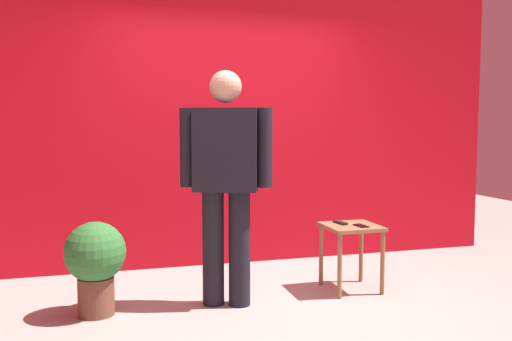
{
  "coord_description": "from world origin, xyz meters",
  "views": [
    {
      "loc": [
        -1.16,
        -3.62,
        1.38
      ],
      "look_at": [
        0.01,
        0.55,
        1.01
      ],
      "focal_mm": 37.34,
      "sensor_mm": 36.0,
      "label": 1
    }
  ],
  "objects_px": {
    "cell_phone": "(361,226)",
    "potted_plant": "(95,260)",
    "standing_person": "(226,175)",
    "side_table": "(351,237)",
    "tv_remote": "(340,222)"
  },
  "relations": [
    {
      "from": "standing_person",
      "to": "cell_phone",
      "type": "bearing_deg",
      "value": 0.33
    },
    {
      "from": "tv_remote",
      "to": "potted_plant",
      "type": "height_order",
      "value": "potted_plant"
    },
    {
      "from": "side_table",
      "to": "potted_plant",
      "type": "relative_size",
      "value": 0.8
    },
    {
      "from": "standing_person",
      "to": "tv_remote",
      "type": "height_order",
      "value": "standing_person"
    },
    {
      "from": "side_table",
      "to": "tv_remote",
      "type": "distance_m",
      "value": 0.15
    },
    {
      "from": "cell_phone",
      "to": "tv_remote",
      "type": "xyz_separation_m",
      "value": [
        -0.11,
        0.16,
        0.01
      ]
    },
    {
      "from": "tv_remote",
      "to": "potted_plant",
      "type": "relative_size",
      "value": 0.25
    },
    {
      "from": "standing_person",
      "to": "cell_phone",
      "type": "distance_m",
      "value": 1.22
    },
    {
      "from": "standing_person",
      "to": "potted_plant",
      "type": "distance_m",
      "value": 1.13
    },
    {
      "from": "tv_remote",
      "to": "cell_phone",
      "type": "bearing_deg",
      "value": -62.61
    },
    {
      "from": "cell_phone",
      "to": "potted_plant",
      "type": "height_order",
      "value": "potted_plant"
    },
    {
      "from": "standing_person",
      "to": "side_table",
      "type": "height_order",
      "value": "standing_person"
    },
    {
      "from": "standing_person",
      "to": "cell_phone",
      "type": "xyz_separation_m",
      "value": [
        1.14,
        0.01,
        -0.45
      ]
    },
    {
      "from": "tv_remote",
      "to": "side_table",
      "type": "bearing_deg",
      "value": -58.85
    },
    {
      "from": "cell_phone",
      "to": "potted_plant",
      "type": "bearing_deg",
      "value": 173.49
    }
  ]
}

